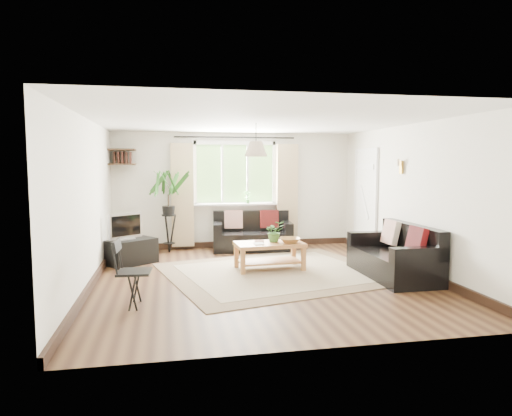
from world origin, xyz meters
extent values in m
plane|color=black|center=(0.00, 0.00, 0.00)|extent=(5.50, 5.50, 0.00)
plane|color=white|center=(0.00, 0.00, 2.40)|extent=(5.50, 5.50, 0.00)
cube|color=silver|center=(0.00, 2.75, 1.20)|extent=(5.00, 0.02, 2.40)
cube|color=silver|center=(0.00, -2.75, 1.20)|extent=(5.00, 0.02, 2.40)
cube|color=silver|center=(-2.50, 0.00, 1.20)|extent=(0.02, 5.50, 2.40)
cube|color=silver|center=(2.50, 0.00, 1.20)|extent=(0.02, 5.50, 2.40)
cube|color=beige|center=(0.34, 0.28, 0.01)|extent=(4.05, 3.69, 0.02)
cube|color=silver|center=(2.47, 1.70, 1.00)|extent=(0.06, 0.96, 2.06)
imported|color=#366327|center=(0.35, 0.58, 0.63)|extent=(0.35, 0.32, 0.35)
imported|color=olive|center=(0.58, 0.44, 0.50)|extent=(0.40, 0.40, 0.08)
imported|color=silver|center=(-0.03, 0.41, 0.47)|extent=(0.15, 0.21, 0.02)
imported|color=#573022|center=(0.02, 0.63, 0.47)|extent=(0.20, 0.24, 0.02)
cube|color=black|center=(-2.03, 1.41, 0.22)|extent=(0.93, 0.86, 0.44)
imported|color=#2D6023|center=(0.25, 2.63, 1.06)|extent=(0.14, 0.10, 0.27)
camera|label=1|loc=(-1.38, -6.75, 1.76)|focal=32.00mm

